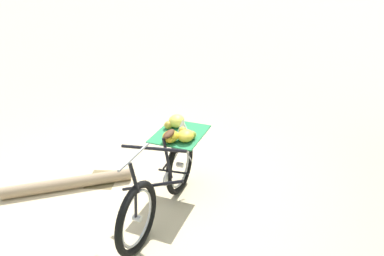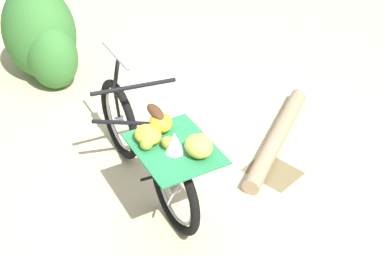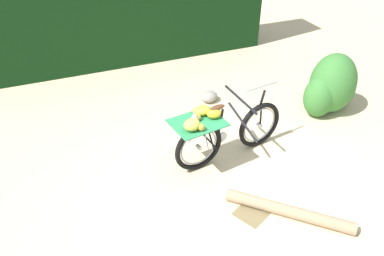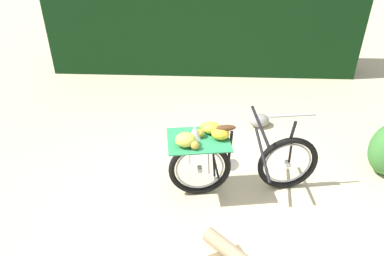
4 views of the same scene
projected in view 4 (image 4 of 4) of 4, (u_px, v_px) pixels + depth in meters
name	position (u px, v px, depth m)	size (l,w,h in m)	color
ground_plane	(228.00, 205.00, 4.11)	(60.00, 60.00, 0.00)	beige
bicycle	(234.00, 158.00, 4.06)	(1.78, 0.93, 1.03)	black
path_stone	(259.00, 120.00, 5.57)	(0.32, 0.27, 0.20)	gray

